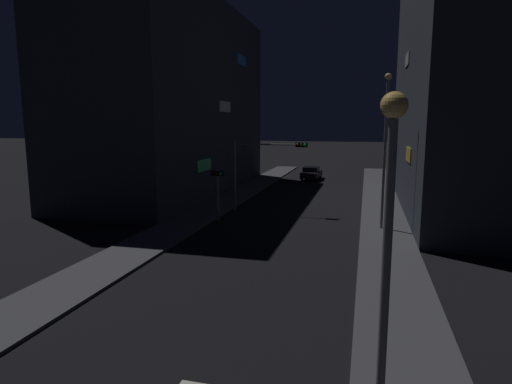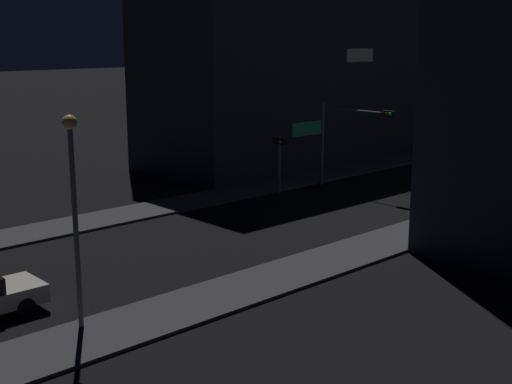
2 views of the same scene
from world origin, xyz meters
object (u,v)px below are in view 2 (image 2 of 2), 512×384
object	(u,v)px
traffic_light_overhead	(350,128)
traffic_light_left_kerb	(279,153)
street_lamp_far_block	(435,118)
street_lamp_near_block	(74,193)

from	to	relation	value
traffic_light_overhead	traffic_light_left_kerb	bearing A→B (deg)	-119.71
traffic_light_left_kerb	street_lamp_far_block	bearing A→B (deg)	0.47
traffic_light_left_kerb	street_lamp_near_block	bearing A→B (deg)	-62.39
traffic_light_left_kerb	street_lamp_far_block	distance (m)	10.41
traffic_light_overhead	traffic_light_left_kerb	size ratio (longest dim) A/B	1.59
traffic_light_left_kerb	street_lamp_near_block	size ratio (longest dim) A/B	0.50
street_lamp_near_block	street_lamp_far_block	xyz separation A→B (m)	(0.60, 18.10, 0.84)
street_lamp_near_block	street_lamp_far_block	bearing A→B (deg)	88.09
traffic_light_overhead	traffic_light_left_kerb	world-z (taller)	traffic_light_overhead
traffic_light_left_kerb	street_lamp_far_block	xyz separation A→B (m)	(10.02, 0.08, 2.81)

